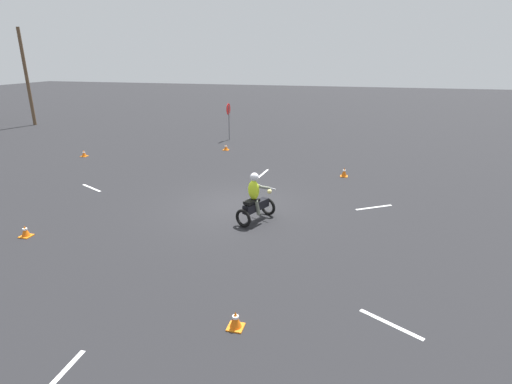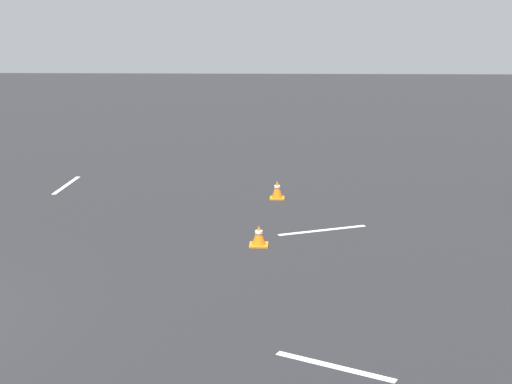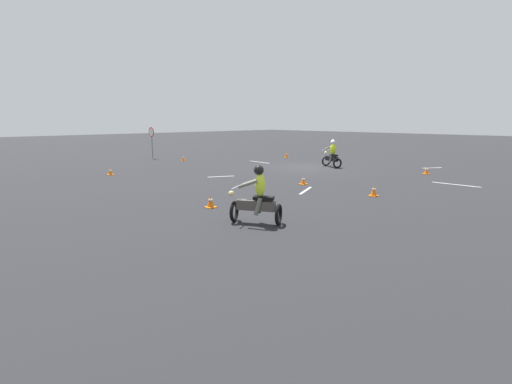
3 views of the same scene
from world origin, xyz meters
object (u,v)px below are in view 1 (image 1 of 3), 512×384
Objects in this scene: motorcycle_rider_foreground at (255,200)px; traffic_cone_mid_left at (344,172)px; traffic_cone_near_right at (236,320)px; traffic_cone_mid_center at (84,154)px; traffic_cone_far_center at (226,147)px; stop_sign at (229,114)px; utility_pole_near at (27,78)px; traffic_cone_far_right at (25,231)px.

motorcycle_rider_foreground is 6.46m from traffic_cone_mid_left.
traffic_cone_near_right reaches higher than traffic_cone_mid_center.
traffic_cone_near_right is 1.17× the size of traffic_cone_far_center.
traffic_cone_near_right is (-17.79, -6.07, -1.45)m from stop_sign.
traffic_cone_mid_center is 7.68m from traffic_cone_far_center.
traffic_cone_mid_left is at bearing 90.37° from motorcycle_rider_foreground.
traffic_cone_mid_center reaches higher than traffic_cone_far_center.
traffic_cone_mid_left is at bearing -91.11° from traffic_cone_mid_center.
traffic_cone_mid_center is 0.05× the size of utility_pole_near.
motorcycle_rider_foreground is 13.46m from stop_sign.
stop_sign reaches higher than traffic_cone_far_right.
utility_pole_near reaches higher than traffic_cone_far_right.
traffic_cone_mid_left is 12.54m from traffic_cone_far_right.
motorcycle_rider_foreground is 3.90× the size of traffic_cone_mid_left.
traffic_cone_far_right is (-9.08, -4.81, 0.01)m from traffic_cone_mid_center.
traffic_cone_mid_center is at bearing 135.69° from stop_sign.
traffic_cone_near_right is at bearing -160.44° from traffic_cone_far_center.
traffic_cone_mid_center is at bearing 116.32° from traffic_cone_far_center.
traffic_cone_near_right is at bearing 172.23° from traffic_cone_mid_left.
traffic_cone_far_center is at bearing 19.56° from traffic_cone_near_right.
motorcycle_rider_foreground is 0.72× the size of stop_sign.
motorcycle_rider_foreground reaches higher than traffic_cone_mid_left.
motorcycle_rider_foreground is 4.38× the size of traffic_cone_near_right.
traffic_cone_mid_center is (11.52, 12.19, -0.02)m from traffic_cone_near_right.
traffic_cone_far_center is 0.05× the size of utility_pole_near.
traffic_cone_near_right is at bearing -161.17° from stop_sign.
motorcycle_rider_foreground reaches higher than traffic_cone_far_right.
utility_pole_near reaches higher than traffic_cone_near_right.
traffic_cone_far_right is (2.44, 7.37, -0.01)m from traffic_cone_near_right.
traffic_cone_far_center is (12.49, -2.07, -0.02)m from traffic_cone_far_right.
utility_pole_near is (17.00, 15.23, 3.39)m from traffic_cone_far_right.
motorcycle_rider_foreground is at bearing 10.73° from traffic_cone_near_right.
traffic_cone_mid_center is 13.52m from utility_pole_near.
traffic_cone_near_right is 7.77m from traffic_cone_far_right.
utility_pole_near reaches higher than traffic_cone_far_center.
traffic_cone_near_right reaches higher than traffic_cone_far_right.
traffic_cone_far_center is (-2.86, -0.76, -1.48)m from stop_sign.
traffic_cone_mid_left is at bearing -118.21° from traffic_cone_far_center.
traffic_cone_mid_center is at bearing 88.89° from traffic_cone_mid_left.
traffic_cone_far_center is (14.93, 5.30, -0.03)m from traffic_cone_near_right.
traffic_cone_near_right is 16.77m from traffic_cone_mid_center.
traffic_cone_far_center is (3.40, -6.88, -0.01)m from traffic_cone_mid_center.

